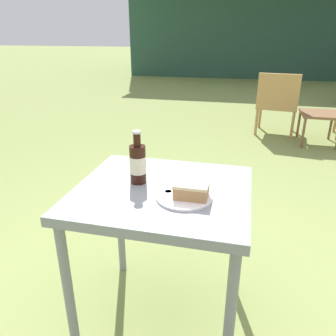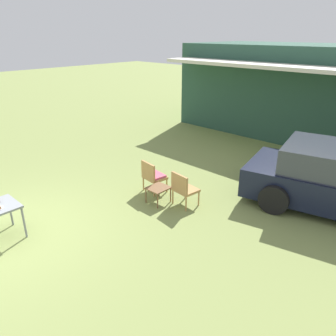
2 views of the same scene
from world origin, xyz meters
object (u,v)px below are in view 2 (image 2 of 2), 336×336
object	(u,v)px
wicker_chair_cushioned	(153,175)
wicker_chair_plain	(183,188)
garden_side_table	(158,189)
patio_table	(0,209)

from	to	relation	value
wicker_chair_cushioned	wicker_chair_plain	distance (m)	1.02
garden_side_table	patio_table	distance (m)	3.32
patio_table	wicker_chair_plain	bearing A→B (deg)	62.90
wicker_chair_cushioned	garden_side_table	bearing A→B (deg)	156.00
wicker_chair_cushioned	wicker_chair_plain	bearing A→B (deg)	-173.13
patio_table	garden_side_table	bearing A→B (deg)	68.83
wicker_chair_cushioned	wicker_chair_plain	xyz separation A→B (m)	(1.02, -0.02, 0.01)
wicker_chair_plain	garden_side_table	size ratio (longest dim) A/B	1.69
wicker_chair_cushioned	patio_table	size ratio (longest dim) A/B	1.14
wicker_chair_plain	garden_side_table	xyz separation A→B (m)	(-0.53, -0.29, -0.12)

